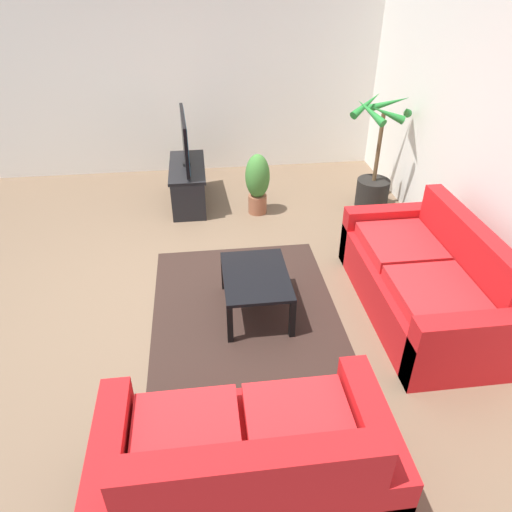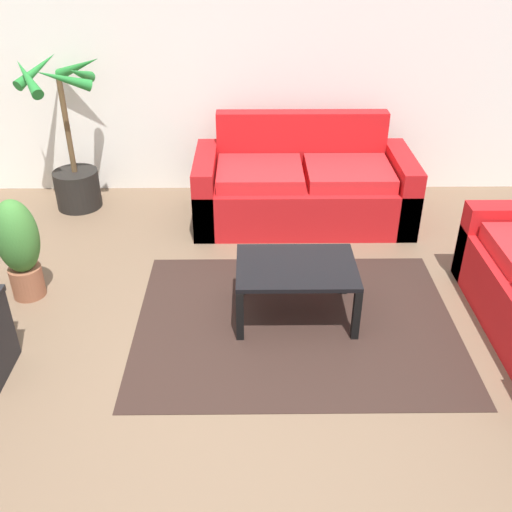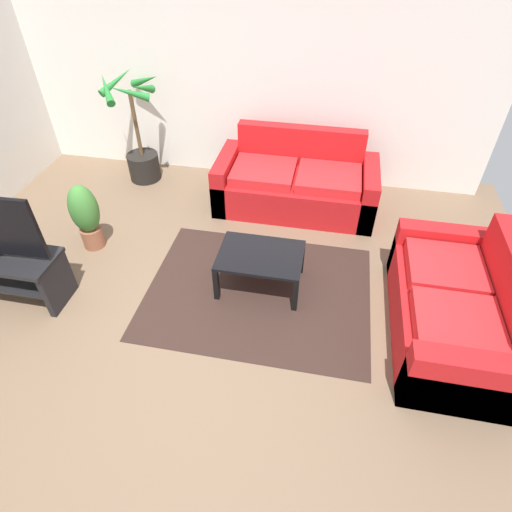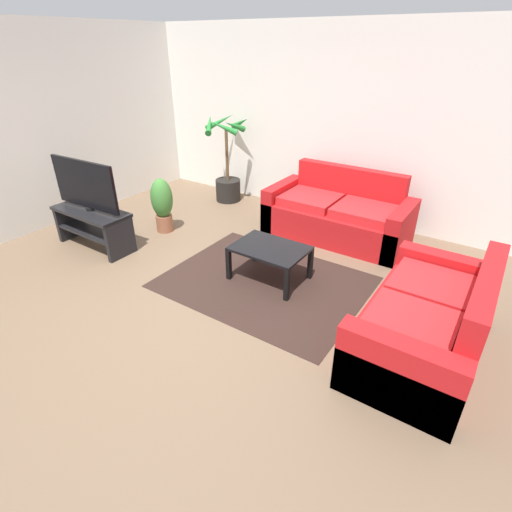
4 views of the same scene
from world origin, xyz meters
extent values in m
plane|color=brown|center=(0.00, 0.00, 0.00)|extent=(6.60, 6.60, 0.00)
cube|color=silver|center=(0.00, 3.00, 1.35)|extent=(6.00, 0.06, 2.70)
cube|color=silver|center=(-3.00, 0.00, 1.35)|extent=(0.06, 6.00, 2.70)
cube|color=red|center=(0.68, 2.25, 0.21)|extent=(1.92, 0.90, 0.42)
cube|color=red|center=(0.68, 2.62, 0.66)|extent=(1.56, 0.16, 0.48)
cube|color=red|center=(-0.19, 2.25, 0.31)|extent=(0.18, 0.90, 0.62)
cube|color=red|center=(1.55, 2.25, 0.31)|extent=(0.18, 0.90, 0.62)
cube|color=red|center=(0.29, 2.20, 0.48)|extent=(0.74, 0.66, 0.12)
cube|color=red|center=(1.07, 2.20, 0.48)|extent=(0.74, 0.66, 0.12)
cube|color=red|center=(2.25, 0.51, 0.21)|extent=(0.90, 1.68, 0.42)
cube|color=red|center=(2.62, 0.51, 0.66)|extent=(0.16, 1.32, 0.48)
cube|color=red|center=(2.25, -0.24, 0.31)|extent=(0.90, 0.18, 0.62)
cube|color=red|center=(2.25, 1.26, 0.31)|extent=(0.90, 0.18, 0.62)
cube|color=red|center=(2.20, 0.18, 0.48)|extent=(0.66, 0.62, 0.12)
cube|color=red|center=(2.20, 0.84, 0.48)|extent=(0.66, 0.62, 0.12)
cube|color=black|center=(-1.83, 0.19, 0.50)|extent=(1.10, 0.45, 0.04)
cube|color=black|center=(-1.83, 0.19, 0.23)|extent=(1.02, 0.39, 0.03)
cube|color=black|center=(-2.35, 0.19, 0.26)|extent=(0.06, 0.41, 0.52)
cube|color=black|center=(-1.31, 0.19, 0.26)|extent=(0.06, 0.41, 0.52)
cube|color=black|center=(-1.83, 0.19, 0.86)|extent=(1.08, 0.09, 0.61)
cube|color=teal|center=(-1.83, 0.21, 0.86)|extent=(1.03, 0.06, 0.56)
cylinder|color=black|center=(-1.83, 0.19, 0.54)|extent=(0.10, 0.10, 0.04)
cube|color=black|center=(0.52, 0.79, 0.39)|extent=(0.81, 0.58, 0.03)
cube|color=black|center=(0.14, 0.52, 0.19)|extent=(0.05, 0.05, 0.38)
cube|color=black|center=(0.90, 0.52, 0.19)|extent=(0.05, 0.05, 0.38)
cube|color=black|center=(0.14, 1.05, 0.19)|extent=(0.05, 0.05, 0.38)
cube|color=black|center=(0.90, 1.05, 0.19)|extent=(0.05, 0.05, 0.38)
cube|color=black|center=(0.52, 0.69, 0.00)|extent=(2.20, 1.70, 0.01)
cylinder|color=black|center=(-1.43, 2.55, 0.18)|extent=(0.42, 0.42, 0.36)
cylinder|color=brown|center=(-1.43, 2.55, 0.79)|extent=(0.05, 0.05, 0.85)
cone|color=#237C30|center=(-1.24, 2.52, 1.26)|extent=(0.17, 0.42, 0.24)
cone|color=#237C30|center=(-1.31, 2.78, 1.26)|extent=(0.50, 0.33, 0.28)
cone|color=#237C30|center=(-1.65, 2.67, 1.26)|extent=(0.34, 0.49, 0.28)
cone|color=#237C30|center=(-1.65, 2.41, 1.26)|extent=(0.37, 0.48, 0.28)
cone|color=#237C30|center=(-1.33, 2.35, 1.26)|extent=(0.46, 0.30, 0.26)
cylinder|color=brown|center=(-1.43, 1.05, 0.12)|extent=(0.23, 0.23, 0.24)
ellipsoid|color=#3C7730|center=(-1.43, 1.05, 0.49)|extent=(0.30, 0.30, 0.56)
camera|label=1|loc=(3.92, 0.36, 2.83)|focal=33.19mm
camera|label=2|loc=(0.21, -2.54, 2.48)|focal=40.88mm
camera|label=3|loc=(1.06, -2.20, 3.03)|focal=29.42mm
camera|label=4|loc=(2.57, -2.53, 2.44)|focal=27.73mm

